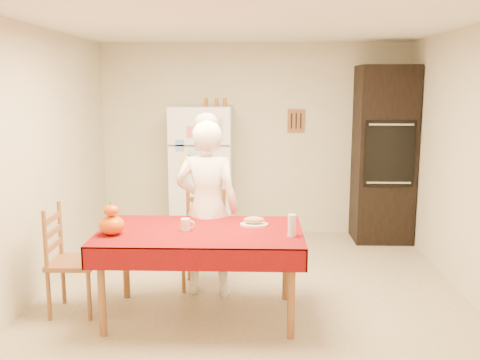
{
  "coord_description": "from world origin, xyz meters",
  "views": [
    {
      "loc": [
        0.03,
        -4.78,
        1.96
      ],
      "look_at": [
        -0.12,
        0.2,
        1.07
      ],
      "focal_mm": 40.0,
      "sensor_mm": 36.0,
      "label": 1
    }
  ],
  "objects_px": {
    "refrigerator": "(202,174)",
    "bread_plate": "(254,225)",
    "chair_left": "(67,256)",
    "wine_glass": "(292,225)",
    "dining_table": "(201,238)",
    "seated_woman": "(207,209)",
    "coffee_mug": "(186,225)",
    "oven_cabinet": "(383,155)",
    "chair_far": "(205,235)",
    "pumpkin_lower": "(112,225)"
  },
  "relations": [
    {
      "from": "oven_cabinet",
      "to": "seated_woman",
      "type": "xyz_separation_m",
      "value": [
        -2.05,
        -1.88,
        -0.27
      ]
    },
    {
      "from": "refrigerator",
      "to": "wine_glass",
      "type": "distance_m",
      "value": 2.68
    },
    {
      "from": "refrigerator",
      "to": "coffee_mug",
      "type": "distance_m",
      "value": 2.36
    },
    {
      "from": "pumpkin_lower",
      "to": "chair_left",
      "type": "bearing_deg",
      "value": 156.0
    },
    {
      "from": "oven_cabinet",
      "to": "dining_table",
      "type": "distance_m",
      "value": 3.18
    },
    {
      "from": "bread_plate",
      "to": "pumpkin_lower",
      "type": "bearing_deg",
      "value": -164.93
    },
    {
      "from": "bread_plate",
      "to": "refrigerator",
      "type": "bearing_deg",
      "value": 106.99
    },
    {
      "from": "chair_left",
      "to": "wine_glass",
      "type": "height_order",
      "value": "chair_left"
    },
    {
      "from": "chair_left",
      "to": "pumpkin_lower",
      "type": "bearing_deg",
      "value": -115.05
    },
    {
      "from": "refrigerator",
      "to": "bread_plate",
      "type": "bearing_deg",
      "value": -73.01
    },
    {
      "from": "coffee_mug",
      "to": "bread_plate",
      "type": "xyz_separation_m",
      "value": [
        0.57,
        0.17,
        -0.04
      ]
    },
    {
      "from": "oven_cabinet",
      "to": "chair_left",
      "type": "bearing_deg",
      "value": -144.07
    },
    {
      "from": "refrigerator",
      "to": "chair_far",
      "type": "bearing_deg",
      "value": -83.46
    },
    {
      "from": "pumpkin_lower",
      "to": "wine_glass",
      "type": "height_order",
      "value": "wine_glass"
    },
    {
      "from": "coffee_mug",
      "to": "pumpkin_lower",
      "type": "relative_size",
      "value": 0.48
    },
    {
      "from": "chair_left",
      "to": "wine_glass",
      "type": "bearing_deg",
      "value": -97.15
    },
    {
      "from": "refrigerator",
      "to": "bread_plate",
      "type": "xyz_separation_m",
      "value": [
        0.67,
        -2.19,
        -0.08
      ]
    },
    {
      "from": "chair_far",
      "to": "pumpkin_lower",
      "type": "height_order",
      "value": "chair_far"
    },
    {
      "from": "pumpkin_lower",
      "to": "chair_far",
      "type": "bearing_deg",
      "value": 53.28
    },
    {
      "from": "refrigerator",
      "to": "chair_far",
      "type": "xyz_separation_m",
      "value": [
        0.18,
        -1.6,
        -0.34
      ]
    },
    {
      "from": "refrigerator",
      "to": "pumpkin_lower",
      "type": "relative_size",
      "value": 8.2
    },
    {
      "from": "oven_cabinet",
      "to": "pumpkin_lower",
      "type": "relative_size",
      "value": 10.61
    },
    {
      "from": "dining_table",
      "to": "chair_far",
      "type": "xyz_separation_m",
      "value": [
        -0.04,
        0.75,
        -0.18
      ]
    },
    {
      "from": "refrigerator",
      "to": "chair_left",
      "type": "height_order",
      "value": "refrigerator"
    },
    {
      "from": "chair_left",
      "to": "seated_woman",
      "type": "xyz_separation_m",
      "value": [
        1.18,
        0.45,
        0.32
      ]
    },
    {
      "from": "dining_table",
      "to": "coffee_mug",
      "type": "relative_size",
      "value": 17.0
    },
    {
      "from": "pumpkin_lower",
      "to": "bread_plate",
      "type": "xyz_separation_m",
      "value": [
        1.15,
        0.31,
        -0.07
      ]
    },
    {
      "from": "seated_woman",
      "to": "dining_table",
      "type": "bearing_deg",
      "value": 96.89
    },
    {
      "from": "wine_glass",
      "to": "refrigerator",
      "type": "bearing_deg",
      "value": 111.28
    },
    {
      "from": "chair_far",
      "to": "seated_woman",
      "type": "relative_size",
      "value": 0.57
    },
    {
      "from": "dining_table",
      "to": "chair_left",
      "type": "relative_size",
      "value": 1.79
    },
    {
      "from": "oven_cabinet",
      "to": "bread_plate",
      "type": "distance_m",
      "value": 2.77
    },
    {
      "from": "chair_far",
      "to": "coffee_mug",
      "type": "height_order",
      "value": "chair_far"
    },
    {
      "from": "chair_far",
      "to": "pumpkin_lower",
      "type": "relative_size",
      "value": 4.58
    },
    {
      "from": "oven_cabinet",
      "to": "dining_table",
      "type": "xyz_separation_m",
      "value": [
        -2.06,
        -2.39,
        -0.41
      ]
    },
    {
      "from": "dining_table",
      "to": "chair_left",
      "type": "distance_m",
      "value": 1.18
    },
    {
      "from": "pumpkin_lower",
      "to": "dining_table",
      "type": "bearing_deg",
      "value": 12.03
    },
    {
      "from": "refrigerator",
      "to": "oven_cabinet",
      "type": "distance_m",
      "value": 2.29
    },
    {
      "from": "coffee_mug",
      "to": "bread_plate",
      "type": "height_order",
      "value": "coffee_mug"
    },
    {
      "from": "oven_cabinet",
      "to": "coffee_mug",
      "type": "distance_m",
      "value": 3.26
    },
    {
      "from": "seated_woman",
      "to": "wine_glass",
      "type": "xyz_separation_m",
      "value": [
        0.74,
        -0.66,
        0.02
      ]
    },
    {
      "from": "refrigerator",
      "to": "coffee_mug",
      "type": "xyz_separation_m",
      "value": [
        0.1,
        -2.36,
        -0.04
      ]
    },
    {
      "from": "bread_plate",
      "to": "chair_left",
      "type": "bearing_deg",
      "value": -176.29
    },
    {
      "from": "chair_left",
      "to": "bread_plate",
      "type": "relative_size",
      "value": 3.96
    },
    {
      "from": "oven_cabinet",
      "to": "coffee_mug",
      "type": "height_order",
      "value": "oven_cabinet"
    },
    {
      "from": "chair_far",
      "to": "seated_woman",
      "type": "xyz_separation_m",
      "value": [
        0.05,
        -0.24,
        0.32
      ]
    },
    {
      "from": "oven_cabinet",
      "to": "chair_far",
      "type": "xyz_separation_m",
      "value": [
        -2.1,
        -1.65,
        -0.59
      ]
    },
    {
      "from": "dining_table",
      "to": "seated_woman",
      "type": "bearing_deg",
      "value": 88.76
    },
    {
      "from": "dining_table",
      "to": "chair_far",
      "type": "relative_size",
      "value": 1.79
    },
    {
      "from": "oven_cabinet",
      "to": "coffee_mug",
      "type": "bearing_deg",
      "value": -132.25
    }
  ]
}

